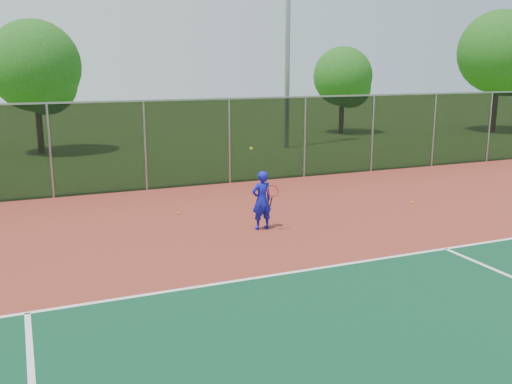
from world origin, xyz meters
The scene contains 10 objects.
ground centered at (0.00, 0.00, 0.00)m, with size 120.00×120.00×0.00m, color #36601B.
court_apron centered at (0.00, 2.00, 0.01)m, with size 30.00×20.00×0.02m, color maroon.
fence_back centered at (0.00, 12.00, 1.56)m, with size 30.00×0.06×3.03m.
tennis_player centered at (-1.26, 6.17, 0.79)m, with size 0.60×0.62×2.14m.
practice_ball_1 centered at (4.09, 6.91, 0.06)m, with size 0.07×0.07×0.07m, color #B5C717.
practice_ball_2 centered at (-2.86, 8.43, 0.06)m, with size 0.07×0.07×0.07m, color #B5C717.
practice_ball_5 centered at (-0.64, 8.00, 0.06)m, with size 0.07×0.07×0.07m, color #B5C717.
tree_back_left centered at (-5.81, 22.04, 3.92)m, with size 4.25×4.25×6.25m.
tree_back_mid centered at (11.72, 23.57, 3.30)m, with size 3.58×3.58×5.26m.
tree_back_right centered at (21.01, 20.52, 4.69)m, with size 5.09×5.09×7.48m.
Camera 1 is at (-6.89, -6.88, 4.20)m, focal length 40.00 mm.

